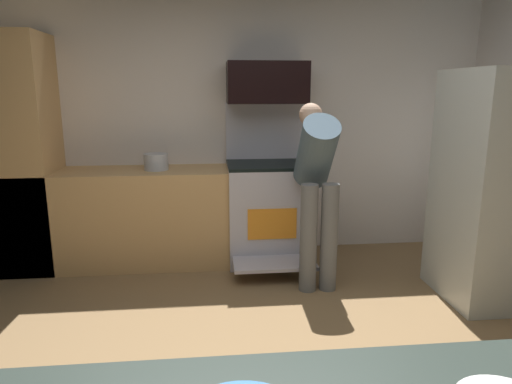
# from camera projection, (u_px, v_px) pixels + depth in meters

# --- Properties ---
(wall_back) EXTENTS (5.20, 0.12, 2.60)m
(wall_back) POSITION_uv_depth(u_px,v_px,m) (231.00, 123.00, 4.55)
(wall_back) COLOR silver
(wall_back) RESTS_ON ground
(lower_cabinet_run) EXTENTS (2.40, 0.60, 0.90)m
(lower_cabinet_run) POSITION_uv_depth(u_px,v_px,m) (138.00, 217.00, 4.30)
(lower_cabinet_run) COLOR tan
(lower_cabinet_run) RESTS_ON ground
(cabinet_column) EXTENTS (0.60, 0.60, 2.10)m
(cabinet_column) POSITION_uv_depth(u_px,v_px,m) (19.00, 156.00, 4.07)
(cabinet_column) COLOR tan
(cabinet_column) RESTS_ON ground
(oven_range) EXTENTS (0.76, 0.98, 1.50)m
(oven_range) POSITION_uv_depth(u_px,v_px,m) (268.00, 208.00, 4.39)
(oven_range) COLOR #BCB7C4
(oven_range) RESTS_ON ground
(microwave) EXTENTS (0.74, 0.38, 0.38)m
(microwave) POSITION_uv_depth(u_px,v_px,m) (267.00, 83.00, 4.22)
(microwave) COLOR black
(microwave) RESTS_ON oven_range
(refrigerator) EXTENTS (0.84, 0.80, 1.78)m
(refrigerator) POSITION_uv_depth(u_px,v_px,m) (504.00, 188.00, 3.51)
(refrigerator) COLOR beige
(refrigerator) RESTS_ON ground
(person_cook) EXTENTS (0.31, 0.63, 1.51)m
(person_cook) POSITION_uv_depth(u_px,v_px,m) (317.00, 180.00, 3.74)
(person_cook) COLOR slate
(person_cook) RESTS_ON ground
(stock_pot) EXTENTS (0.22, 0.22, 0.15)m
(stock_pot) POSITION_uv_depth(u_px,v_px,m) (156.00, 162.00, 4.20)
(stock_pot) COLOR #B9BBC4
(stock_pot) RESTS_ON lower_cabinet_run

